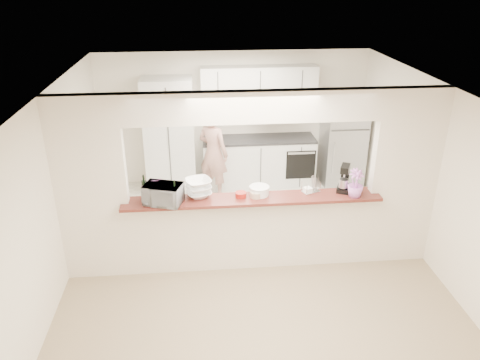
{
  "coord_description": "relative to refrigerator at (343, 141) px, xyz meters",
  "views": [
    {
      "loc": [
        -0.67,
        -5.49,
        3.83
      ],
      "look_at": [
        -0.13,
        0.3,
        1.19
      ],
      "focal_mm": 35.0,
      "sensor_mm": 36.0,
      "label": 1
    }
  ],
  "objects": [
    {
      "name": "utensil_caddy",
      "position": [
        -1.25,
        -2.6,
        0.33
      ],
      "size": [
        0.27,
        0.22,
        0.22
      ],
      "color": "silver",
      "rests_on": "bar_counter"
    },
    {
      "name": "serving_bowls",
      "position": [
        -2.75,
        -2.6,
        0.36
      ],
      "size": [
        0.41,
        0.41,
        0.24
      ],
      "primitive_type": "imported",
      "rotation": [
        0.0,
        0.0,
        0.3
      ],
      "color": "white",
      "rests_on": "bar_counter"
    },
    {
      "name": "bar_counter",
      "position": [
        -2.05,
        -2.65,
        -0.27
      ],
      "size": [
        3.4,
        0.38,
        1.09
      ],
      "color": "silver",
      "rests_on": "floor"
    },
    {
      "name": "plate_stack_b",
      "position": [
        -1.95,
        -2.62,
        0.28
      ],
      "size": [
        0.25,
        0.25,
        0.09
      ],
      "color": "white",
      "rests_on": "bar_counter"
    },
    {
      "name": "partition",
      "position": [
        -2.05,
        -2.65,
        0.63
      ],
      "size": [
        5.0,
        0.15,
        2.5
      ],
      "color": "silver",
      "rests_on": "floor"
    },
    {
      "name": "flower_left",
      "position": [
        -3.35,
        -2.6,
        0.39
      ],
      "size": [
        0.35,
        0.33,
        0.31
      ],
      "primitive_type": "imported",
      "rotation": [
        0.0,
        0.0,
        0.39
      ],
      "color": "#D671BD",
      "rests_on": "bar_counter"
    },
    {
      "name": "person",
      "position": [
        -2.47,
        -0.35,
        -0.04
      ],
      "size": [
        0.71,
        0.67,
        1.63
      ],
      "primitive_type": "imported",
      "rotation": [
        0.0,
        0.0,
        2.49
      ],
      "color": "tan",
      "rests_on": "floor"
    },
    {
      "name": "stand_mixer",
      "position": [
        -0.8,
        -2.59,
        0.41
      ],
      "size": [
        0.25,
        0.29,
        0.37
      ],
      "color": "black",
      "rests_on": "bar_counter"
    },
    {
      "name": "red_bowl",
      "position": [
        -2.2,
        -2.66,
        0.27
      ],
      "size": [
        0.15,
        0.15,
        0.07
      ],
      "primitive_type": "cylinder",
      "color": "maroon",
      "rests_on": "bar_counter"
    },
    {
      "name": "tan_bowl",
      "position": [
        -2.0,
        -2.68,
        0.28
      ],
      "size": [
        0.16,
        0.16,
        0.08
      ],
      "primitive_type": "cylinder",
      "color": "#C5AB8A",
      "rests_on": "bar_counter"
    },
    {
      "name": "toaster_oven",
      "position": [
        -3.2,
        -2.75,
        0.37
      ],
      "size": [
        0.54,
        0.45,
        0.26
      ],
      "primitive_type": "imported",
      "rotation": [
        0.0,
        0.0,
        -0.31
      ],
      "color": "#A4A4A9",
      "rests_on": "bar_counter"
    },
    {
      "name": "wine_bottle_b",
      "position": [
        -3.05,
        -2.8,
        0.37
      ],
      "size": [
        0.07,
        0.07,
        0.34
      ],
      "color": "black",
      "rests_on": "bar_counter"
    },
    {
      "name": "flower_right",
      "position": [
        -0.71,
        -2.78,
        0.43
      ],
      "size": [
        0.26,
        0.26,
        0.38
      ],
      "primitive_type": "imported",
      "rotation": [
        0.0,
        0.0,
        0.27
      ],
      "color": "#B869C4",
      "rests_on": "bar_counter"
    },
    {
      "name": "plate_stack_a",
      "position": [
        -1.95,
        -2.62,
        0.3
      ],
      "size": [
        0.26,
        0.26,
        0.12
      ],
      "color": "white",
      "rests_on": "bar_counter"
    },
    {
      "name": "wine_bottle_a",
      "position": [
        -3.45,
        -2.58,
        0.37
      ],
      "size": [
        0.07,
        0.07,
        0.33
      ],
      "color": "black",
      "rests_on": "bar_counter"
    },
    {
      "name": "tile_overlay",
      "position": [
        -2.05,
        -1.1,
        -0.84
      ],
      "size": [
        5.0,
        2.9,
        0.01
      ],
      "primitive_type": "cube",
      "color": "beige",
      "rests_on": "floor"
    },
    {
      "name": "kitchen_cabinets",
      "position": [
        -2.24,
        0.07,
        0.12
      ],
      "size": [
        3.15,
        0.62,
        2.25
      ],
      "color": "silver",
      "rests_on": "floor"
    },
    {
      "name": "floor",
      "position": [
        -2.05,
        -2.65,
        -0.85
      ],
      "size": [
        6.0,
        6.0,
        0.0
      ],
      "primitive_type": "plane",
      "color": "tan",
      "rests_on": "ground"
    },
    {
      "name": "refrigerator",
      "position": [
        0.0,
        0.0,
        0.0
      ],
      "size": [
        0.75,
        0.7,
        1.7
      ],
      "primitive_type": "cube",
      "color": "#B7B7BC",
      "rests_on": "floor"
    }
  ]
}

